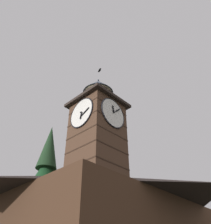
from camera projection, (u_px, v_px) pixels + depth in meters
The scene contains 5 objects.
clock_tower at pixel (97, 128), 19.38m from camera, with size 4.10×4.10×9.60m.
pine_tree_behind at pixel (38, 221), 19.63m from camera, with size 6.30×6.30×14.74m.
moon at pixel (61, 196), 49.14m from camera, with size 2.37×2.37×2.37m.
flying_bird_high at pixel (100, 70), 29.42m from camera, with size 0.45×0.70×0.17m.
flying_bird_low at pixel (88, 88), 24.55m from camera, with size 0.52×0.33×0.15m.
Camera 1 is at (11.86, 10.51, 1.82)m, focal length 38.50 mm.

